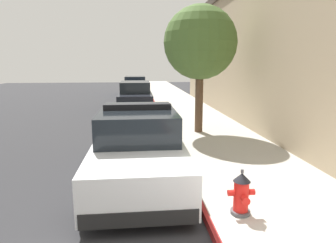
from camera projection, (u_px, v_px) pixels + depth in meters
The scene contains 9 objects.
ground_plane at pixel (60, 126), 12.72m from camera, with size 29.20×60.00×0.20m, color #2B2B2D.
sidewalk_pavement at pixel (197, 120), 13.29m from camera, with size 3.05×60.00×0.14m, color #ADA89E.
curb_painted_edge at pixel (162, 121), 13.13m from camera, with size 0.08×60.00×0.14m, color maroon.
storefront_building at pixel (305, 52), 12.17m from camera, with size 5.79×22.97×6.08m.
police_cruiser at pixel (138, 146), 6.58m from camera, with size 1.94×4.84×1.68m.
parked_car_silver_ahead at pixel (135, 96), 16.98m from camera, with size 1.94×4.84×1.56m.
parked_car_dark_far at pixel (135, 86), 24.51m from camera, with size 1.94×4.84×1.56m.
fire_hydrant at pixel (241, 194), 4.74m from camera, with size 0.44×0.40×0.76m.
street_tree at pixel (200, 43), 10.09m from camera, with size 2.53×2.53×4.40m.
Camera 1 is at (-1.12, -2.86, 2.54)m, focal length 31.43 mm.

